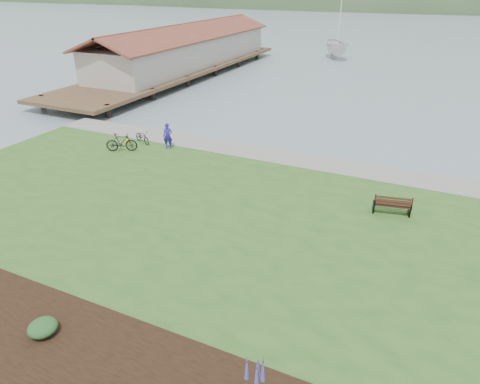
# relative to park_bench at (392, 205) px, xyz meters

# --- Properties ---
(ground) EXTENTS (600.00, 600.00, 0.00)m
(ground) POSITION_rel_park_bench_xyz_m (-5.81, -2.51, -0.89)
(ground) COLOR gray
(ground) RESTS_ON ground
(lawn) EXTENTS (34.00, 20.00, 0.40)m
(lawn) POSITION_rel_park_bench_xyz_m (-5.81, -4.51, -0.69)
(lawn) COLOR #2E5C20
(lawn) RESTS_ON ground
(shoreline_path) EXTENTS (34.00, 2.20, 0.03)m
(shoreline_path) POSITION_rel_park_bench_xyz_m (-5.81, 4.39, -0.47)
(shoreline_path) COLOR gray
(shoreline_path) RESTS_ON lawn
(pier_pavilion) EXTENTS (8.00, 36.00, 5.40)m
(pier_pavilion) POSITION_rel_park_bench_xyz_m (-25.81, 25.01, 1.76)
(pier_pavilion) COLOR #4C3826
(pier_pavilion) RESTS_ON ground
(park_bench) EXTENTS (1.67, 0.94, 0.98)m
(park_bench) POSITION_rel_park_bench_xyz_m (0.00, 0.00, 0.00)
(park_bench) COLOR #311B13
(park_bench) RESTS_ON lawn
(person) EXTENTS (0.79, 0.68, 1.84)m
(person) POSITION_rel_park_bench_xyz_m (-13.55, 2.81, 0.44)
(person) COLOR #282095
(person) RESTS_ON lawn
(bicycle_a) EXTENTS (1.07, 1.60, 0.79)m
(bicycle_a) POSITION_rel_park_bench_xyz_m (-15.59, 2.94, -0.09)
(bicycle_a) COLOR black
(bicycle_a) RESTS_ON lawn
(bicycle_b) EXTENTS (1.33, 1.90, 1.12)m
(bicycle_b) POSITION_rel_park_bench_xyz_m (-15.81, 1.21, 0.07)
(bicycle_b) COLOR black
(bicycle_b) RESTS_ON lawn
(sailboat) EXTENTS (14.78, 14.86, 28.74)m
(sailboat) POSITION_rel_park_bench_xyz_m (-12.70, 42.55, -0.89)
(sailboat) COLOR silver
(sailboat) RESTS_ON ground
(pannier) EXTENTS (0.21, 0.28, 0.28)m
(pannier) POSITION_rel_park_bench_xyz_m (-16.36, 2.37, -0.35)
(pannier) COLOR gold
(pannier) RESTS_ON lawn
(shrub_0) EXTENTS (0.85, 0.85, 0.43)m
(shrub_0) POSITION_rel_park_bench_xyz_m (-8.26, -11.74, -0.23)
(shrub_0) COLOR #1E4C21
(shrub_0) RESTS_ON garden_bed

